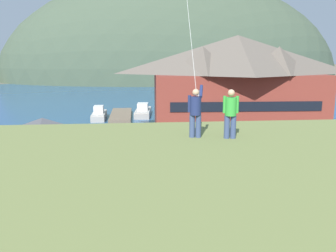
# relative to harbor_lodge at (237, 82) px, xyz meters

# --- Properties ---
(ground_plane) EXTENTS (600.00, 600.00, 0.00)m
(ground_plane) POSITION_rel_harbor_lodge_xyz_m (-9.65, -22.60, -6.53)
(ground_plane) COLOR #66604C
(parking_lot_pad) EXTENTS (40.00, 20.00, 0.10)m
(parking_lot_pad) POSITION_rel_harbor_lodge_xyz_m (-9.65, -17.60, -6.48)
(parking_lot_pad) COLOR slate
(parking_lot_pad) RESTS_ON ground
(bay_water) EXTENTS (360.00, 84.00, 0.03)m
(bay_water) POSITION_rel_harbor_lodge_xyz_m (-9.65, 37.40, -6.52)
(bay_water) COLOR navy
(bay_water) RESTS_ON ground
(far_hill_west_ridge) EXTENTS (131.03, 66.23, 77.65)m
(far_hill_west_ridge) POSITION_rel_harbor_lodge_xyz_m (1.33, 96.57, -6.53)
(far_hill_west_ridge) COLOR #42513D
(far_hill_west_ridge) RESTS_ON ground
(far_hill_east_peak) EXTENTS (98.07, 51.16, 73.20)m
(far_hill_east_peak) POSITION_rel_harbor_lodge_xyz_m (4.62, 92.69, -6.53)
(far_hill_east_peak) COLOR #334733
(far_hill_east_peak) RESTS_ON ground
(harbor_lodge) EXTENTS (21.92, 12.06, 12.20)m
(harbor_lodge) POSITION_rel_harbor_lodge_xyz_m (0.00, 0.00, 0.00)
(harbor_lodge) COLOR brown
(harbor_lodge) RESTS_ON ground
(storage_shed_near_lot) EXTENTS (7.88, 6.02, 5.56)m
(storage_shed_near_lot) POSITION_rel_harbor_lodge_xyz_m (-19.16, -18.08, -3.65)
(storage_shed_near_lot) COLOR #474C56
(storage_shed_near_lot) RESTS_ON ground
(wharf_dock) EXTENTS (3.20, 11.73, 0.70)m
(wharf_dock) POSITION_rel_harbor_lodge_xyz_m (-14.97, 12.15, -6.18)
(wharf_dock) COLOR #70604C
(wharf_dock) RESTS_ON ground
(moored_boat_wharfside) EXTENTS (2.08, 6.30, 2.16)m
(moored_boat_wharfside) POSITION_rel_harbor_lodge_xyz_m (-18.30, 11.31, -5.81)
(moored_boat_wharfside) COLOR #A8A399
(moored_boat_wharfside) RESTS_ON ground
(moored_boat_outer_mooring) EXTENTS (3.05, 7.59, 2.16)m
(moored_boat_outer_mooring) POSITION_rel_harbor_lodge_xyz_m (-11.45, 13.67, -5.81)
(moored_boat_outer_mooring) COLOR #A8A399
(moored_boat_outer_mooring) RESTS_ON ground
(parked_car_front_row_red) EXTENTS (4.35, 2.37, 1.82)m
(parked_car_front_row_red) POSITION_rel_harbor_lodge_xyz_m (-8.21, -15.86, -5.47)
(parked_car_front_row_red) COLOR #B28923
(parked_car_front_row_red) RESTS_ON parking_lot_pad
(parked_car_front_row_silver) EXTENTS (4.35, 2.37, 1.82)m
(parked_car_front_row_silver) POSITION_rel_harbor_lodge_xyz_m (-1.89, -16.84, -5.47)
(parked_car_front_row_silver) COLOR slate
(parked_car_front_row_silver) RESTS_ON parking_lot_pad
(parked_car_corner_spot) EXTENTS (4.34, 2.33, 1.82)m
(parked_car_corner_spot) POSITION_rel_harbor_lodge_xyz_m (-0.49, -23.10, -5.47)
(parked_car_corner_spot) COLOR #236633
(parked_car_corner_spot) RESTS_ON parking_lot_pad
(parked_car_back_row_right) EXTENTS (4.26, 2.17, 1.82)m
(parked_car_back_row_right) POSITION_rel_harbor_lodge_xyz_m (-13.66, -16.52, -5.47)
(parked_car_back_row_right) COLOR red
(parked_car_back_row_right) RESTS_ON parking_lot_pad
(parked_car_mid_row_center) EXTENTS (4.27, 2.19, 1.82)m
(parked_car_mid_row_center) POSITION_rel_harbor_lodge_xyz_m (-13.40, -22.48, -5.47)
(parked_car_mid_row_center) COLOR navy
(parked_car_mid_row_center) RESTS_ON parking_lot_pad
(parked_car_lone_by_shed) EXTENTS (4.30, 2.26, 1.82)m
(parked_car_lone_by_shed) POSITION_rel_harbor_lodge_xyz_m (-8.48, -21.09, -5.47)
(parked_car_lone_by_shed) COLOR silver
(parked_car_lone_by_shed) RESTS_ON parking_lot_pad
(parking_light_pole) EXTENTS (0.24, 0.78, 6.65)m
(parking_light_pole) POSITION_rel_harbor_lodge_xyz_m (-6.95, -12.04, -2.57)
(parking_light_pole) COLOR #ADADB2
(parking_light_pole) RESTS_ON parking_lot_pad
(person_kite_flyer) EXTENTS (0.60, 0.62, 1.86)m
(person_kite_flyer) POSITION_rel_harbor_lodge_xyz_m (-10.44, -31.00, 1.46)
(person_kite_flyer) COLOR #384770
(person_kite_flyer) RESTS_ON grassy_hill_foreground
(person_companion) EXTENTS (0.55, 0.40, 1.74)m
(person_companion) POSITION_rel_harbor_lodge_xyz_m (-9.24, -31.27, 1.45)
(person_companion) COLOR #384770
(person_companion) RESTS_ON grassy_hill_foreground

